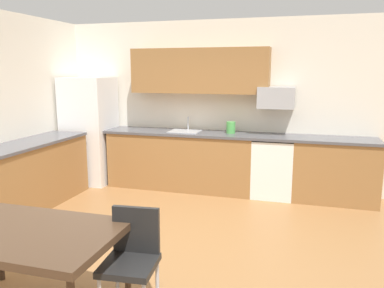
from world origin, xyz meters
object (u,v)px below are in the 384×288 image
at_px(refrigerator, 90,130).
at_px(microwave, 276,98).
at_px(chair_near_table, 132,254).
at_px(oven_range, 273,167).
at_px(dining_table, 26,238).
at_px(kettle, 231,128).

distance_m(refrigerator, microwave, 3.16).
distance_m(refrigerator, chair_near_table, 3.98).
xyz_separation_m(microwave, chair_near_table, (-0.81, -3.42, -1.00)).
bearing_deg(oven_range, refrigerator, -178.52).
bearing_deg(oven_range, dining_table, -113.44).
relative_size(microwave, dining_table, 0.39).
relative_size(refrigerator, oven_range, 1.97).
xyz_separation_m(oven_range, microwave, (0.00, 0.10, 1.05)).
bearing_deg(refrigerator, microwave, 3.33).
height_order(refrigerator, oven_range, refrigerator).
distance_m(microwave, dining_table, 4.08).
xyz_separation_m(refrigerator, kettle, (2.42, 0.13, 0.12)).
height_order(refrigerator, chair_near_table, refrigerator).
bearing_deg(kettle, oven_range, -4.25).
height_order(microwave, chair_near_table, microwave).
xyz_separation_m(microwave, dining_table, (-1.55, -3.68, -0.84)).
xyz_separation_m(oven_range, kettle, (-0.67, 0.05, 0.56)).
distance_m(chair_near_table, kettle, 3.41).
distance_m(microwave, chair_near_table, 3.65).
relative_size(oven_range, kettle, 4.55).
relative_size(oven_range, chair_near_table, 1.07).
height_order(oven_range, microwave, microwave).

